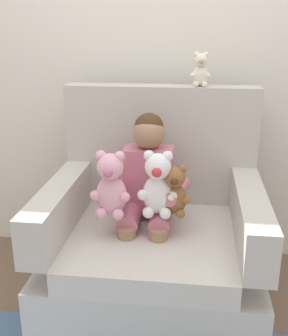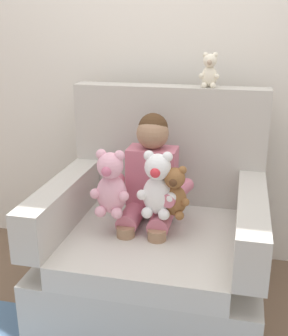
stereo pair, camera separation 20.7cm
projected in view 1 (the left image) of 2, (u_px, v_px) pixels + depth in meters
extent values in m
plane|color=brown|center=(153.00, 303.00, 2.38)|extent=(8.00, 8.00, 0.00)
cube|color=silver|center=(166.00, 54.00, 2.60)|extent=(6.00, 0.10, 2.60)
cube|color=#BCB7AD|center=(153.00, 276.00, 2.32)|extent=(1.11, 0.96, 0.34)
cube|color=beige|center=(152.00, 245.00, 2.18)|extent=(0.83, 0.82, 0.12)
cube|color=#BCB7AD|center=(161.00, 144.00, 2.51)|extent=(1.11, 0.14, 0.69)
cube|color=#BCB7AD|center=(59.00, 208.00, 2.18)|extent=(0.14, 0.82, 0.24)
cube|color=#BCB7AD|center=(251.00, 218.00, 2.07)|extent=(0.14, 0.82, 0.24)
cube|color=#C66B7F|center=(149.00, 178.00, 2.30)|extent=(0.26, 0.16, 0.34)
sphere|color=#9E7556|center=(149.00, 133.00, 2.22)|extent=(0.17, 0.17, 0.17)
sphere|color=#472D19|center=(149.00, 128.00, 2.22)|extent=(0.16, 0.16, 0.16)
cylinder|color=#C66B7F|center=(131.00, 216.00, 2.24)|extent=(0.11, 0.26, 0.11)
cylinder|color=#9E7556|center=(127.00, 254.00, 2.17)|extent=(0.09, 0.09, 0.30)
cylinder|color=#C66B7F|center=(161.00, 218.00, 2.22)|extent=(0.11, 0.26, 0.11)
cylinder|color=#9E7556|center=(158.00, 256.00, 2.15)|extent=(0.09, 0.09, 0.30)
cylinder|color=#C66B7F|center=(115.00, 188.00, 2.21)|extent=(0.13, 0.27, 0.07)
cylinder|color=#C66B7F|center=(177.00, 191.00, 2.18)|extent=(0.13, 0.27, 0.07)
ellipsoid|color=white|center=(158.00, 195.00, 2.12)|extent=(0.15, 0.13, 0.20)
sphere|color=white|center=(158.00, 166.00, 2.06)|extent=(0.13, 0.13, 0.13)
sphere|color=#DB333D|center=(157.00, 172.00, 2.01)|extent=(0.05, 0.05, 0.05)
sphere|color=white|center=(149.00, 156.00, 2.05)|extent=(0.05, 0.05, 0.05)
sphere|color=white|center=(142.00, 195.00, 2.09)|extent=(0.05, 0.05, 0.05)
sphere|color=white|center=(148.00, 213.00, 2.09)|extent=(0.06, 0.06, 0.06)
sphere|color=white|center=(168.00, 156.00, 2.04)|extent=(0.05, 0.05, 0.05)
sphere|color=white|center=(172.00, 196.00, 2.07)|extent=(0.05, 0.05, 0.05)
sphere|color=white|center=(165.00, 213.00, 2.08)|extent=(0.06, 0.06, 0.06)
ellipsoid|color=#EAA8BC|center=(112.00, 195.00, 2.11)|extent=(0.15, 0.13, 0.20)
sphere|color=#EAA8BC|center=(110.00, 167.00, 2.05)|extent=(0.13, 0.13, 0.13)
sphere|color=#CC6684|center=(108.00, 173.00, 2.00)|extent=(0.05, 0.05, 0.05)
sphere|color=#EAA8BC|center=(101.00, 156.00, 2.04)|extent=(0.05, 0.05, 0.05)
sphere|color=#EAA8BC|center=(95.00, 196.00, 2.08)|extent=(0.05, 0.05, 0.05)
sphere|color=#EAA8BC|center=(101.00, 213.00, 2.08)|extent=(0.06, 0.06, 0.06)
sphere|color=#EAA8BC|center=(120.00, 156.00, 2.03)|extent=(0.05, 0.05, 0.05)
sphere|color=#EAA8BC|center=(125.00, 197.00, 2.06)|extent=(0.05, 0.05, 0.05)
sphere|color=#EAA8BC|center=(118.00, 214.00, 2.07)|extent=(0.06, 0.06, 0.06)
ellipsoid|color=brown|center=(175.00, 199.00, 2.12)|extent=(0.12, 0.10, 0.16)
sphere|color=brown|center=(175.00, 177.00, 2.07)|extent=(0.10, 0.10, 0.10)
sphere|color=#4C2D19|center=(174.00, 182.00, 2.03)|extent=(0.04, 0.04, 0.04)
sphere|color=brown|center=(168.00, 168.00, 2.07)|extent=(0.04, 0.04, 0.04)
sphere|color=brown|center=(162.00, 199.00, 2.09)|extent=(0.04, 0.04, 0.04)
sphere|color=brown|center=(167.00, 213.00, 2.10)|extent=(0.05, 0.05, 0.05)
sphere|color=brown|center=(183.00, 169.00, 2.06)|extent=(0.04, 0.04, 0.04)
sphere|color=brown|center=(186.00, 200.00, 2.08)|extent=(0.04, 0.04, 0.04)
sphere|color=brown|center=(181.00, 214.00, 2.09)|extent=(0.05, 0.05, 0.05)
ellipsoid|color=silver|center=(201.00, 76.00, 2.35)|extent=(0.09, 0.07, 0.11)
sphere|color=silver|center=(201.00, 60.00, 2.32)|extent=(0.07, 0.07, 0.07)
sphere|color=tan|center=(201.00, 62.00, 2.29)|extent=(0.03, 0.03, 0.03)
sphere|color=silver|center=(197.00, 54.00, 2.31)|extent=(0.03, 0.03, 0.03)
sphere|color=silver|center=(193.00, 75.00, 2.33)|extent=(0.03, 0.03, 0.03)
sphere|color=silver|center=(196.00, 84.00, 2.34)|extent=(0.03, 0.03, 0.03)
sphere|color=silver|center=(206.00, 55.00, 2.31)|extent=(0.03, 0.03, 0.03)
sphere|color=silver|center=(208.00, 75.00, 2.32)|extent=(0.03, 0.03, 0.03)
sphere|color=silver|center=(205.00, 84.00, 2.33)|extent=(0.03, 0.03, 0.03)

